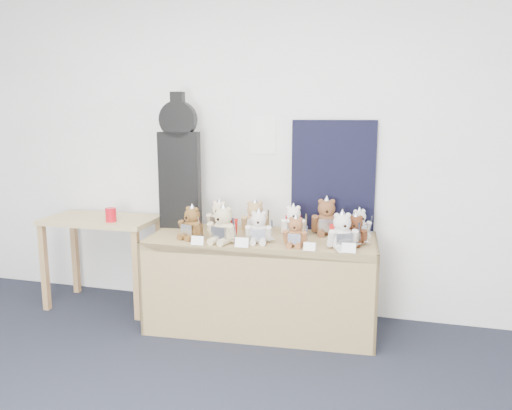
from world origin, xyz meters
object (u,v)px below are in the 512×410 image
(side_table, at_px, (102,232))
(guitar_case, at_px, (179,163))
(teddy_front_left, at_px, (223,226))
(teddy_front_end, at_px, (355,231))
(teddy_back_left, at_px, (219,217))
(teddy_front_far_left, at_px, (192,224))
(red_cup, at_px, (111,215))
(teddy_front_far_right, at_px, (342,233))
(display_table, at_px, (260,259))
(teddy_front_centre, at_px, (259,228))
(teddy_back_centre_right, at_px, (293,222))
(teddy_back_right, at_px, (326,218))
(teddy_front_right, at_px, (296,233))
(teddy_back_centre_left, at_px, (255,218))
(teddy_back_end, at_px, (359,224))

(side_table, bearing_deg, guitar_case, 5.37)
(teddy_front_left, height_order, teddy_front_end, teddy_front_left)
(teddy_back_left, bearing_deg, teddy_front_far_left, -102.96)
(red_cup, xyz_separation_m, teddy_front_far_right, (1.87, -0.11, -0.00))
(display_table, xyz_separation_m, teddy_front_far_left, (-0.50, -0.12, 0.27))
(teddy_front_centre, bearing_deg, teddy_back_centre_right, 47.24)
(teddy_front_centre, relative_size, teddy_back_left, 0.98)
(teddy_front_centre, distance_m, teddy_back_right, 0.59)
(teddy_front_far_left, xyz_separation_m, teddy_front_end, (1.20, 0.14, -0.01))
(teddy_front_right, xyz_separation_m, teddy_back_centre_left, (-0.38, 0.31, 0.02))
(teddy_front_left, distance_m, teddy_back_centre_left, 0.38)
(teddy_front_right, bearing_deg, teddy_back_centre_right, 103.43)
(teddy_back_centre_left, distance_m, teddy_back_centre_right, 0.30)
(teddy_front_far_left, distance_m, teddy_back_centre_right, 0.78)
(side_table, relative_size, teddy_front_right, 3.94)
(teddy_back_centre_left, bearing_deg, teddy_back_right, -0.66)
(teddy_front_left, relative_size, teddy_front_centre, 1.15)
(display_table, bearing_deg, teddy_back_right, 27.77)
(teddy_back_right, bearing_deg, teddy_front_far_left, -166.90)
(teddy_front_right, xyz_separation_m, teddy_back_left, (-0.69, 0.33, 0.01))
(teddy_front_right, relative_size, teddy_back_left, 0.88)
(red_cup, relative_size, teddy_back_right, 0.36)
(guitar_case, height_order, red_cup, guitar_case)
(teddy_front_right, bearing_deg, teddy_back_left, 153.96)
(guitar_case, distance_m, teddy_back_end, 1.51)
(teddy_back_centre_left, bearing_deg, red_cup, 176.72)
(teddy_front_far_right, bearing_deg, teddy_back_right, 90.21)
(teddy_back_centre_left, relative_size, teddy_back_end, 1.21)
(guitar_case, relative_size, teddy_back_centre_left, 3.75)
(teddy_front_end, bearing_deg, guitar_case, 177.16)
(teddy_back_left, bearing_deg, teddy_back_end, 9.77)
(teddy_front_left, relative_size, teddy_back_right, 0.96)
(teddy_front_end, xyz_separation_m, teddy_back_right, (-0.24, 0.26, 0.03))
(teddy_front_right, bearing_deg, teddy_back_right, 68.12)
(guitar_case, xyz_separation_m, teddy_back_centre_left, (0.64, -0.03, -0.42))
(teddy_back_centre_left, xyz_separation_m, teddy_back_right, (0.55, 0.11, 0.01))
(red_cup, relative_size, teddy_front_centre, 0.43)
(display_table, xyz_separation_m, teddy_back_end, (0.71, 0.28, 0.25))
(teddy_front_left, bearing_deg, side_table, 178.51)
(teddy_back_centre_left, height_order, teddy_back_end, teddy_back_centre_left)
(teddy_front_centre, distance_m, teddy_back_end, 0.79)
(teddy_front_right, distance_m, teddy_front_end, 0.43)
(side_table, xyz_separation_m, red_cup, (0.17, -0.12, 0.18))
(teddy_front_end, height_order, teddy_back_left, teddy_back_left)
(guitar_case, relative_size, teddy_back_right, 3.44)
(teddy_front_far_left, height_order, teddy_back_centre_left, teddy_back_centre_left)
(teddy_front_end, relative_size, teddy_back_centre_left, 0.85)
(teddy_front_centre, bearing_deg, teddy_front_far_right, -10.63)
(teddy_back_left, xyz_separation_m, teddy_back_end, (1.10, 0.08, -0.01))
(teddy_front_centre, xyz_separation_m, teddy_back_centre_left, (-0.11, 0.28, 0.01))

